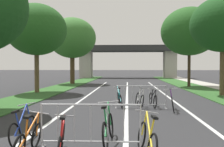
{
  "coord_description": "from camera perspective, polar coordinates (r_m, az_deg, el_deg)",
  "views": [
    {
      "loc": [
        0.05,
        -2.13,
        1.89
      ],
      "look_at": [
        -0.86,
        12.08,
        1.51
      ],
      "focal_mm": 39.61,
      "sensor_mm": 36.0,
      "label": 1
    }
  ],
  "objects": [
    {
      "name": "grass_verge_left",
      "position": [
        23.11,
        -11.62,
        -3.15
      ],
      "size": [
        2.61,
        49.11,
        0.05
      ],
      "primitive_type": "cube",
      "color": "#2D5B26",
      "rests_on": "ground"
    },
    {
      "name": "grass_verge_right",
      "position": [
        23.09,
        18.71,
        -3.2
      ],
      "size": [
        2.61,
        49.11,
        0.05
      ],
      "primitive_type": "cube",
      "color": "#2D5B26",
      "rests_on": "ground"
    },
    {
      "name": "sidewalk_path_right",
      "position": [
        23.8,
        24.17,
        -3.08
      ],
      "size": [
        2.08,
        49.11,
        0.08
      ],
      "primitive_type": "cube",
      "color": "#ADA89E",
      "rests_on": "ground"
    },
    {
      "name": "lane_stripe_center",
      "position": [
        16.44,
        3.49,
        -5.08
      ],
      "size": [
        0.14,
        28.41,
        0.01
      ],
      "primitive_type": "cube",
      "color": "silver",
      "rests_on": "ground"
    },
    {
      "name": "lane_stripe_right_lane",
      "position": [
        16.64,
        12.52,
        -5.03
      ],
      "size": [
        0.14,
        28.41,
        0.01
      ],
      "primitive_type": "cube",
      "color": "silver",
      "rests_on": "ground"
    },
    {
      "name": "lane_stripe_left_lane",
      "position": [
        16.65,
        -5.53,
        -5.0
      ],
      "size": [
        0.14,
        28.41,
        0.01
      ],
      "primitive_type": "cube",
      "color": "silver",
      "rests_on": "ground"
    },
    {
      "name": "overpass_bridge",
      "position": [
        42.77,
        3.61,
        4.39
      ],
      "size": [
        18.54,
        4.23,
        5.53
      ],
      "color": "#2D2D30",
      "rests_on": "ground"
    },
    {
      "name": "tree_left_pine_near",
      "position": [
        18.98,
        -17.04,
        9.62
      ],
      "size": [
        4.38,
        4.38,
        6.46
      ],
      "color": "brown",
      "rests_on": "ground"
    },
    {
      "name": "tree_left_pine_far",
      "position": [
        27.99,
        -9.17,
        8.07
      ],
      "size": [
        5.26,
        5.26,
        7.35
      ],
      "color": "#4C3823",
      "rests_on": "ground"
    },
    {
      "name": "tree_right_oak_near",
      "position": [
        17.89,
        24.28,
        10.25
      ],
      "size": [
        4.24,
        4.24,
        6.47
      ],
      "color": "brown",
      "rests_on": "ground"
    },
    {
      "name": "tree_right_maple_mid",
      "position": [
        24.53,
        17.42,
        9.22
      ],
      "size": [
        5.29,
        5.29,
        7.47
      ],
      "color": "#3D2D1E",
      "rests_on": "ground"
    },
    {
      "name": "crowd_barrier_nearest",
      "position": [
        5.8,
        -4.94,
        -12.17
      ],
      "size": [
        2.35,
        0.52,
        1.05
      ],
      "rotation": [
        0.0,
        0.0,
        0.04
      ],
      "color": "#ADADB2",
      "rests_on": "ground"
    },
    {
      "name": "crowd_barrier_second",
      "position": [
        11.4,
        6.66,
        -5.41
      ],
      "size": [
        2.34,
        0.46,
        1.05
      ],
      "rotation": [
        0.0,
        0.0,
        -0.01
      ],
      "color": "#ADADB2",
      "rests_on": "ground"
    },
    {
      "name": "bicycle_orange_0",
      "position": [
        5.7,
        -18.69,
        -14.29
      ],
      "size": [
        0.46,
        1.58,
        0.92
      ],
      "rotation": [
        0.0,
        0.0,
        0.02
      ],
      "color": "black",
      "rests_on": "ground"
    },
    {
      "name": "bicycle_purple_1",
      "position": [
        11.07,
        13.73,
        -6.35
      ],
      "size": [
        0.63,
        1.7,
        1.03
      ],
      "rotation": [
        0.0,
        0.0,
        2.99
      ],
      "color": "black",
      "rests_on": "ground"
    },
    {
      "name": "bicycle_blue_2",
      "position": [
        6.69,
        -19.74,
        -11.85
      ],
      "size": [
        0.49,
        1.65,
        0.95
      ],
      "rotation": [
        0.0,
        0.0,
        0.02
      ],
      "color": "black",
      "rests_on": "ground"
    },
    {
      "name": "bicycle_yellow_3",
      "position": [
        5.41,
        8.05,
        -14.9
      ],
      "size": [
        0.54,
        1.66,
        0.94
      ],
      "rotation": [
        0.0,
        0.0,
        0.14
      ],
      "color": "black",
      "rests_on": "ground"
    },
    {
      "name": "bicycle_white_4",
      "position": [
        11.82,
        6.38,
        -5.9
      ],
      "size": [
        0.62,
        1.69,
        0.98
      ],
      "rotation": [
        0.0,
        0.0,
        3.29
      ],
      "color": "black",
      "rests_on": "ground"
    },
    {
      "name": "bicycle_green_5",
      "position": [
        6.21,
        -0.91,
        -12.6
      ],
      "size": [
        0.56,
        1.76,
        1.01
      ],
      "rotation": [
        0.0,
        0.0,
        -0.05
      ],
      "color": "black",
      "rests_on": "ground"
    },
    {
      "name": "bicycle_red_6",
      "position": [
        5.4,
        -11.67,
        -15.11
      ],
      "size": [
        0.47,
        1.68,
        0.93
      ],
      "rotation": [
        0.0,
        0.0,
        0.19
      ],
      "color": "black",
      "rests_on": "ground"
    },
    {
      "name": "bicycle_black_7",
      "position": [
        11.98,
        9.4,
        -5.87
      ],
      "size": [
        0.46,
        1.69,
        0.9
      ],
      "rotation": [
        0.0,
        0.0,
        3.25
      ],
      "color": "black",
      "rests_on": "ground"
    },
    {
      "name": "bicycle_teal_8",
      "position": [
        11.84,
        1.79,
        -5.87
      ],
      "size": [
        0.54,
        1.66,
        0.97
      ],
      "rotation": [
        0.0,
        0.0,
        0.14
      ],
      "color": "black",
      "rests_on": "ground"
    }
  ]
}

